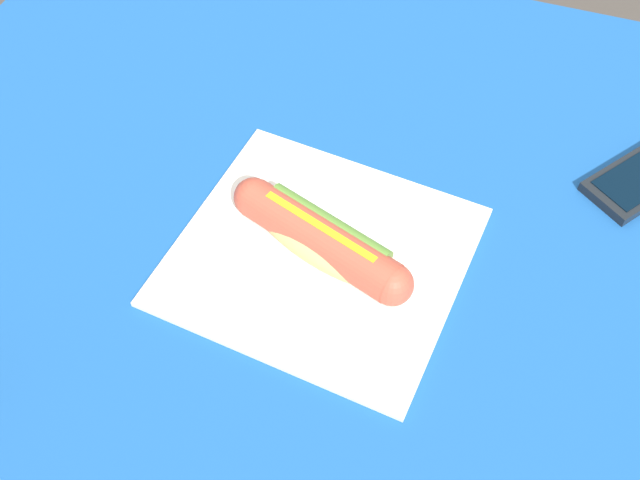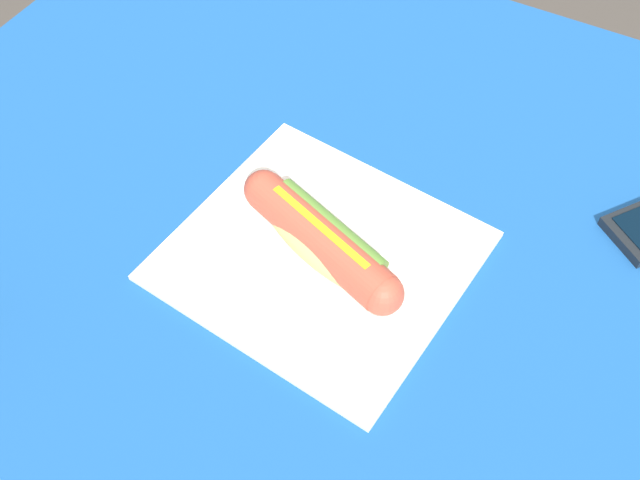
# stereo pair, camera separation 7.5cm
# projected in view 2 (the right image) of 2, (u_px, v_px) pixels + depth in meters

# --- Properties ---
(ground_plane) EXTENTS (6.00, 6.00, 0.00)m
(ground_plane) POSITION_uv_depth(u_px,v_px,m) (308.00, 463.00, 1.42)
(ground_plane) COLOR #47423D
(ground_plane) RESTS_ON ground
(dining_table) EXTENTS (1.03, 0.95, 0.76)m
(dining_table) POSITION_uv_depth(u_px,v_px,m) (301.00, 283.00, 0.93)
(dining_table) COLOR brown
(dining_table) RESTS_ON ground
(paper_wrapper) EXTENTS (0.31, 0.30, 0.01)m
(paper_wrapper) POSITION_uv_depth(u_px,v_px,m) (320.00, 256.00, 0.78)
(paper_wrapper) COLOR white
(paper_wrapper) RESTS_ON dining_table
(hot_dog) EXTENTS (0.21, 0.10, 0.05)m
(hot_dog) POSITION_uv_depth(u_px,v_px,m) (321.00, 239.00, 0.76)
(hot_dog) COLOR #DBB26B
(hot_dog) RESTS_ON paper_wrapper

